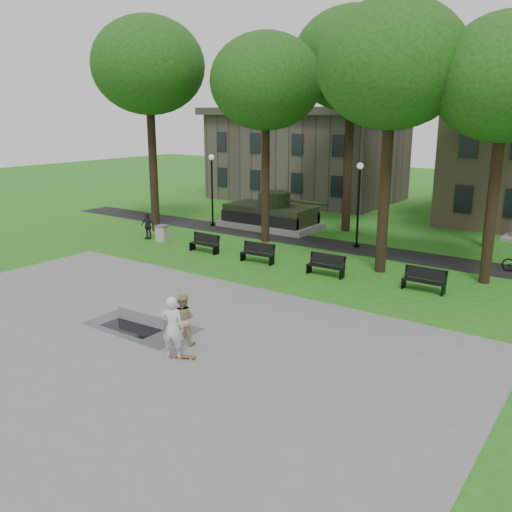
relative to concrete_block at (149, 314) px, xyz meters
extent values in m
plane|color=#256016|center=(0.86, 2.32, -0.24)|extent=(120.00, 120.00, 0.00)
cube|color=gray|center=(0.86, -2.68, -0.23)|extent=(22.00, 16.00, 0.02)
cube|color=black|center=(0.86, 14.32, -0.24)|extent=(44.00, 2.60, 0.01)
cube|color=#4C443D|center=(-10.14, 28.82, 3.35)|extent=(15.00, 10.00, 7.20)
cylinder|color=black|center=(-11.14, 11.32, 4.24)|extent=(0.52, 0.52, 8.96)
ellipsoid|color=#16420F|center=(-11.14, 11.32, 9.84)|extent=(6.80, 6.80, 5.78)
cylinder|color=black|center=(-3.64, 12.82, 3.75)|extent=(0.48, 0.48, 8.00)
ellipsoid|color=#16420F|center=(-3.64, 12.82, 8.76)|extent=(6.20, 6.20, 5.27)
cylinder|color=black|center=(4.36, 10.82, 3.92)|extent=(0.50, 0.50, 8.32)
ellipsoid|color=#16420F|center=(4.36, 10.82, 9.12)|extent=(6.60, 6.60, 5.61)
cylinder|color=black|center=(8.86, 11.82, 3.59)|extent=(0.46, 0.46, 7.68)
ellipsoid|color=#16420F|center=(8.86, 11.82, 8.40)|extent=(6.00, 6.00, 5.10)
cylinder|color=black|center=(-1.14, 18.32, 4.39)|extent=(0.54, 0.54, 9.28)
ellipsoid|color=#16420F|center=(-1.14, 18.32, 10.20)|extent=(7.20, 7.20, 6.12)
cylinder|color=black|center=(7.36, 18.82, 4.08)|extent=(0.50, 0.50, 8.64)
ellipsoid|color=#16420F|center=(7.36, 18.82, 9.47)|extent=(6.40, 6.40, 5.44)
cylinder|color=black|center=(-9.14, 14.62, 1.96)|extent=(0.12, 0.12, 4.40)
sphere|color=silver|center=(-9.14, 14.62, 4.30)|extent=(0.36, 0.36, 0.36)
cylinder|color=black|center=(-9.14, 14.62, -0.16)|extent=(0.32, 0.32, 0.16)
cylinder|color=black|center=(1.36, 14.62, 1.96)|extent=(0.12, 0.12, 4.40)
sphere|color=silver|center=(1.36, 14.62, 4.30)|extent=(0.36, 0.36, 0.36)
cylinder|color=black|center=(1.36, 14.62, -0.16)|extent=(0.32, 0.32, 0.16)
cube|color=gray|center=(-5.64, 16.32, -0.04)|extent=(6.50, 3.40, 0.40)
cube|color=#29331B|center=(-5.64, 16.32, 0.70)|extent=(5.80, 2.80, 1.10)
cube|color=black|center=(-5.64, 14.97, 0.51)|extent=(5.80, 0.35, 0.70)
cube|color=black|center=(-5.64, 17.67, 0.51)|extent=(5.80, 0.35, 0.70)
cylinder|color=#29331B|center=(-5.34, 16.32, 1.71)|extent=(2.10, 2.10, 0.90)
cylinder|color=#29331B|center=(-3.04, 16.32, 1.71)|extent=(3.20, 0.18, 0.18)
cube|color=black|center=(0.04, -0.83, -0.22)|extent=(2.20, 1.20, 0.00)
cube|color=gray|center=(0.00, 0.00, 0.00)|extent=(2.25, 1.11, 0.45)
cube|color=brown|center=(3.20, -1.68, -0.19)|extent=(0.79, 0.50, 0.07)
imported|color=silver|center=(2.93, -1.81, 0.76)|extent=(0.85, 0.72, 1.97)
imported|color=tan|center=(2.47, -0.88, 0.63)|extent=(1.03, 0.95, 1.71)
imported|color=black|center=(-9.79, 9.32, 0.55)|extent=(0.99, 0.55, 1.59)
cube|color=black|center=(-4.90, 8.77, 0.21)|extent=(1.81, 0.48, 0.05)
cube|color=black|center=(-4.90, 8.99, 0.51)|extent=(1.80, 0.18, 0.50)
cube|color=black|center=(-5.75, 8.77, -0.02)|extent=(0.07, 0.45, 0.45)
cube|color=black|center=(-4.05, 8.77, -0.02)|extent=(0.07, 0.45, 0.45)
cube|color=black|center=(-1.32, 8.69, 0.21)|extent=(1.83, 0.57, 0.05)
cube|color=black|center=(-1.32, 8.91, 0.51)|extent=(1.81, 0.28, 0.50)
cube|color=black|center=(-2.17, 8.69, -0.02)|extent=(0.09, 0.45, 0.45)
cube|color=black|center=(-0.47, 8.69, -0.02)|extent=(0.09, 0.45, 0.45)
cube|color=black|center=(2.57, 8.66, 0.21)|extent=(1.81, 0.49, 0.05)
cube|color=black|center=(2.57, 8.88, 0.51)|extent=(1.80, 0.19, 0.50)
cube|color=black|center=(1.72, 8.66, -0.02)|extent=(0.07, 0.45, 0.45)
cube|color=black|center=(3.42, 8.66, -0.02)|extent=(0.07, 0.45, 0.45)
cube|color=black|center=(7.05, 9.00, 0.21)|extent=(1.80, 0.45, 0.05)
cube|color=black|center=(7.05, 9.22, 0.51)|extent=(1.80, 0.15, 0.50)
cube|color=black|center=(6.20, 9.00, -0.02)|extent=(0.06, 0.45, 0.45)
cube|color=black|center=(7.90, 9.00, -0.02)|extent=(0.06, 0.45, 0.45)
cube|color=#B2AB92|center=(-8.65, 9.38, 0.21)|extent=(0.71, 0.71, 0.90)
cube|color=#4C4C4C|center=(-8.65, 9.38, 0.69)|extent=(0.78, 0.78, 0.06)
camera|label=1|loc=(13.86, -12.87, 7.04)|focal=38.00mm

